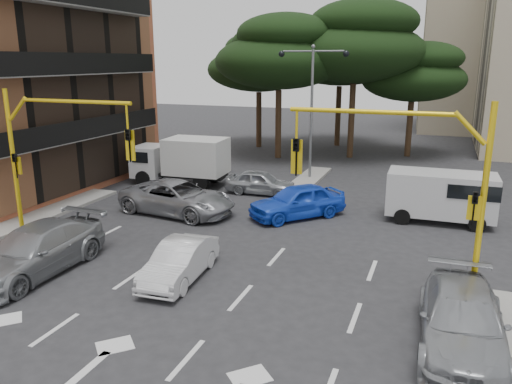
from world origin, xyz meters
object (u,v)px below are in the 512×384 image
at_px(car_silver_wagon, 35,251).
at_px(box_truck_a, 180,161).
at_px(car_silver_cross_b, 261,182).
at_px(signal_mast_left, 47,146).
at_px(car_blue_compact, 297,201).
at_px(car_silver_parked, 462,321).
at_px(street_lamp_center, 312,89).
at_px(car_silver_cross_a, 178,198).
at_px(signal_mast_right, 418,173).
at_px(van_white, 440,197).
at_px(car_white_hatch, 180,261).

bearing_deg(car_silver_wagon, box_truck_a, 97.14).
bearing_deg(car_silver_cross_b, box_truck_a, 84.12).
bearing_deg(signal_mast_left, car_blue_compact, 38.14).
distance_m(car_blue_compact, car_silver_parked, 11.29).
bearing_deg(street_lamp_center, car_silver_parked, -63.54).
bearing_deg(car_silver_cross_a, car_blue_compact, -68.43).
bearing_deg(signal_mast_right, box_truck_a, 143.15).
relative_size(signal_mast_left, car_silver_cross_b, 1.58).
bearing_deg(street_lamp_center, van_white, -38.23).
bearing_deg(car_silver_parked, car_blue_compact, 125.40).
distance_m(signal_mast_right, car_silver_wagon, 12.74).
relative_size(street_lamp_center, box_truck_a, 1.39).
bearing_deg(car_silver_cross_a, car_silver_cross_b, -20.30).
bearing_deg(car_silver_wagon, car_silver_parked, 1.31).
bearing_deg(car_silver_cross_a, van_white, -68.18).
bearing_deg(box_truck_a, street_lamp_center, -63.49).
bearing_deg(car_silver_parked, box_truck_a, 137.71).
bearing_deg(car_silver_cross_b, car_blue_compact, -139.23).
height_order(signal_mast_right, car_silver_parked, signal_mast_right).
bearing_deg(car_silver_wagon, signal_mast_right, 13.28).
bearing_deg(car_white_hatch, car_silver_wagon, -169.40).
xyz_separation_m(street_lamp_center, car_silver_cross_b, (-1.63, -4.26, -4.78)).
height_order(street_lamp_center, car_blue_compact, street_lamp_center).
xyz_separation_m(car_silver_cross_b, car_silver_parked, (9.87, -12.29, 0.09)).
bearing_deg(signal_mast_left, box_truck_a, 89.60).
bearing_deg(van_white, car_blue_compact, -76.06).
xyz_separation_m(car_silver_cross_b, van_white, (9.16, -1.67, 0.50)).
bearing_deg(van_white, car_silver_parked, 2.72).
bearing_deg(car_white_hatch, car_silver_cross_b, 92.33).
bearing_deg(car_silver_wagon, van_white, 40.76).
bearing_deg(signal_mast_right, car_blue_compact, 130.17).
xyz_separation_m(car_blue_compact, van_white, (6.15, 1.65, 0.37)).
relative_size(car_white_hatch, car_silver_cross_b, 1.02).
bearing_deg(signal_mast_left, street_lamp_center, 64.09).
bearing_deg(car_silver_parked, car_silver_wagon, 178.71).
height_order(signal_mast_left, car_silver_parked, signal_mast_left).
xyz_separation_m(signal_mast_right, street_lamp_center, (-6.80, 14.01, 1.54)).
distance_m(signal_mast_right, street_lamp_center, 15.65).
bearing_deg(signal_mast_right, van_white, 84.87).
xyz_separation_m(signal_mast_right, box_truck_a, (-13.54, 10.15, -2.51)).
xyz_separation_m(signal_mast_left, street_lamp_center, (6.80, 14.01, 1.54)).
relative_size(car_silver_cross_a, box_truck_a, 0.99).
relative_size(signal_mast_right, car_white_hatch, 1.55).
bearing_deg(street_lamp_center, signal_mast_right, -64.09).
xyz_separation_m(car_blue_compact, car_silver_parked, (6.86, -8.97, -0.04)).
distance_m(car_blue_compact, van_white, 6.38).
distance_m(signal_mast_left, car_blue_compact, 10.86).
height_order(signal_mast_left, car_silver_cross_a, signal_mast_left).
bearing_deg(box_truck_a, car_silver_cross_b, -97.79).
height_order(car_blue_compact, van_white, van_white).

